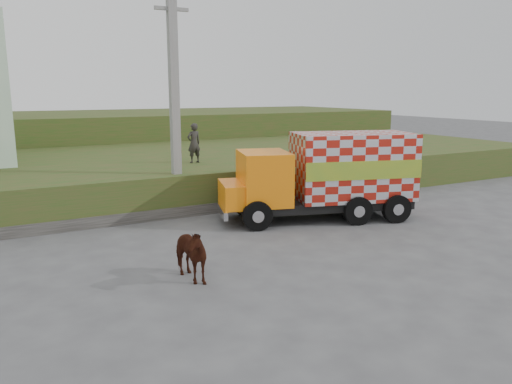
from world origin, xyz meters
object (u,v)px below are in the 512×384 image
cargo_truck (328,175)px  cow (187,253)px  utility_pole (174,102)px  pedestrian (194,143)px

cargo_truck → cow: bearing=-137.0°
utility_pole → cargo_truck: bearing=-35.3°
utility_pole → pedestrian: 3.33m
pedestrian → cow: bearing=58.6°
cargo_truck → pedestrian: bearing=133.9°
cargo_truck → cow: size_ratio=4.46×
utility_pole → pedestrian: utility_pole is taller
cargo_truck → utility_pole: bearing=161.2°
utility_pole → cow: 7.49m
cargo_truck → pedestrian: (-2.83, 5.49, 0.77)m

